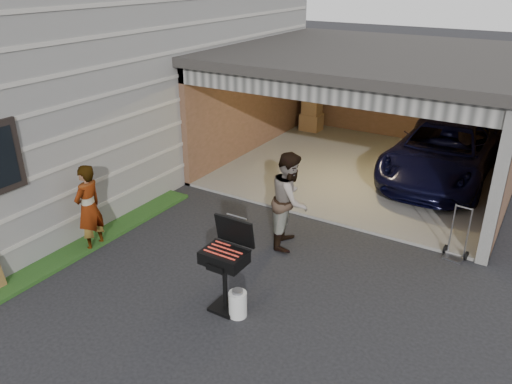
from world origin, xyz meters
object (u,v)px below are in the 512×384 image
man (290,200)px  hand_truck (456,248)px  woman (89,208)px  bbq_grill (226,259)px  propane_tank (238,304)px  minivan (443,154)px

man → hand_truck: size_ratio=1.80×
woman → hand_truck: size_ratio=1.62×
woman → bbq_grill: size_ratio=1.14×
man → propane_tank: man is taller
man → bbq_grill: man is taller
minivan → hand_truck: (1.05, -3.43, -0.45)m
minivan → man: size_ratio=2.64×
bbq_grill → hand_truck: (2.57, 3.19, -0.64)m
propane_tank → woman: bearing=175.5°
woman → propane_tank: woman is taller
minivan → hand_truck: size_ratio=4.75×
bbq_grill → woman: bearing=176.6°
propane_tank → hand_truck: 4.01m
woman → hand_truck: (5.57, 3.01, -0.60)m
minivan → woman: 7.87m
man → bbq_grill: (0.10, -2.12, -0.05)m
woman → bbq_grill: 3.01m
man → hand_truck: (2.67, 1.07, -0.69)m
bbq_grill → hand_truck: bearing=51.1°
minivan → bbq_grill: 6.80m
woman → hand_truck: woman is taller
propane_tank → hand_truck: (2.32, 3.27, -0.01)m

